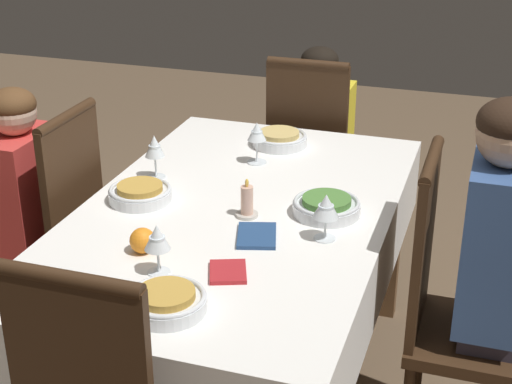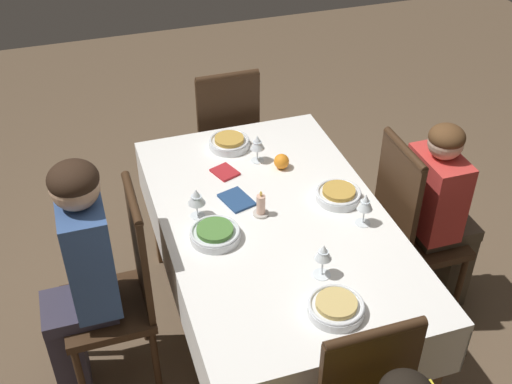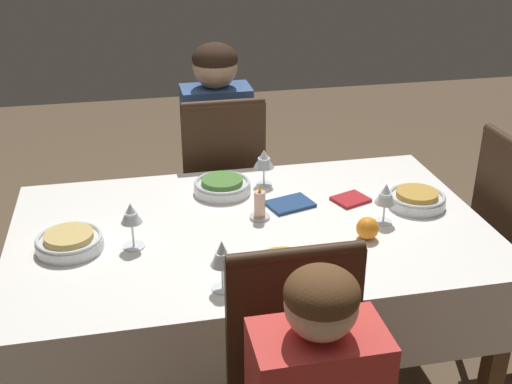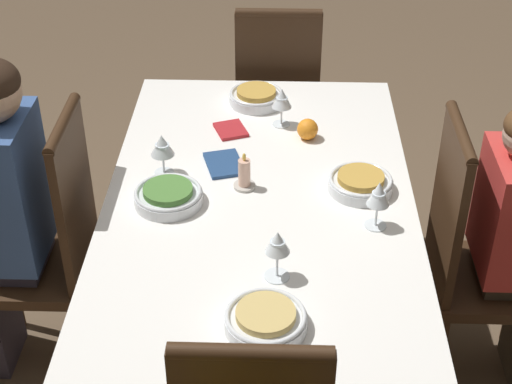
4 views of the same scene
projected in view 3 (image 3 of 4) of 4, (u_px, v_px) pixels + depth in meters
name	position (u px, v px, depth m)	size (l,w,h in m)	color
dining_table	(251.00, 249.00, 2.19)	(1.59, 0.97, 0.76)	white
chair_south	(222.00, 196.00, 2.86)	(0.38, 0.38, 1.02)	#382314
person_adult_denim	(216.00, 154.00, 2.93)	(0.30, 0.34, 1.20)	#383342
bowl_south	(222.00, 186.00, 2.38)	(0.21, 0.21, 0.06)	silver
wine_glass_south	(264.00, 160.00, 2.41)	(0.08, 0.08, 0.14)	white
bowl_east	(69.00, 241.00, 2.01)	(0.21, 0.21, 0.06)	silver
wine_glass_east	(131.00, 215.00, 1.98)	(0.07, 0.07, 0.15)	white
bowl_north	(285.00, 267.00, 1.87)	(0.20, 0.20, 0.06)	silver
wine_glass_north	(222.00, 255.00, 1.77)	(0.07, 0.07, 0.16)	white
bowl_west	(417.00, 199.00, 2.28)	(0.20, 0.20, 0.06)	silver
wine_glass_west	(386.00, 195.00, 2.13)	(0.07, 0.07, 0.14)	white
candle_centerpiece	(260.00, 207.00, 2.19)	(0.07, 0.07, 0.13)	beige
orange_fruit	(367.00, 228.00, 2.06)	(0.07, 0.07, 0.07)	orange
napkin_red_folded	(290.00, 204.00, 2.29)	(0.18, 0.15, 0.01)	navy
napkin_spare_side	(351.00, 199.00, 2.32)	(0.15, 0.13, 0.01)	#AD2328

